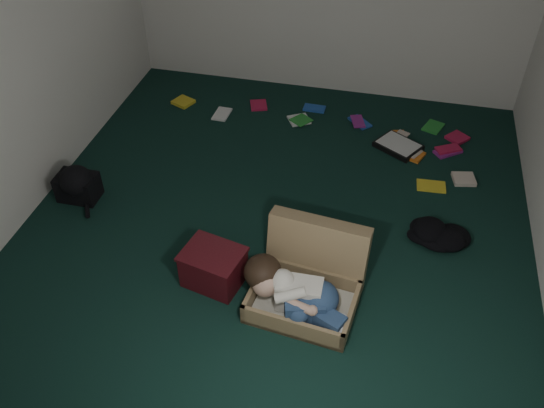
% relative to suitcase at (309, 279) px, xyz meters
% --- Properties ---
extents(floor, '(4.50, 4.50, 0.00)m').
position_rel_suitcase_xyz_m(floor, '(-0.38, 0.65, -0.16)').
color(floor, black).
rests_on(floor, ground).
extents(wall_front, '(4.50, 0.00, 4.50)m').
position_rel_suitcase_xyz_m(wall_front, '(-0.38, -1.60, 1.14)').
color(wall_front, white).
rests_on(wall_front, ground).
extents(wall_left, '(0.00, 4.50, 4.50)m').
position_rel_suitcase_xyz_m(wall_left, '(-2.38, 0.65, 1.14)').
color(wall_left, white).
rests_on(wall_left, ground).
extents(suitcase, '(0.79, 0.77, 0.53)m').
position_rel_suitcase_xyz_m(suitcase, '(0.00, 0.00, 0.00)').
color(suitcase, '#90764F').
rests_on(suitcase, floor).
extents(person, '(0.76, 0.43, 0.33)m').
position_rel_suitcase_xyz_m(person, '(-0.07, -0.17, 0.04)').
color(person, silver).
rests_on(person, suitcase).
extents(maroon_bin, '(0.48, 0.41, 0.29)m').
position_rel_suitcase_xyz_m(maroon_bin, '(-0.69, -0.03, -0.01)').
color(maroon_bin, '#440D13').
rests_on(maroon_bin, floor).
extents(backpack, '(0.41, 0.33, 0.25)m').
position_rel_suitcase_xyz_m(backpack, '(-2.08, 0.61, -0.03)').
color(backpack, black).
rests_on(backpack, floor).
extents(clothing_pile, '(0.48, 0.43, 0.13)m').
position_rel_suitcase_xyz_m(clothing_pile, '(0.91, 0.73, -0.09)').
color(clothing_pile, black).
rests_on(clothing_pile, floor).
extents(paper_tray, '(0.49, 0.46, 0.06)m').
position_rel_suitcase_xyz_m(paper_tray, '(0.50, 1.95, -0.13)').
color(paper_tray, black).
rests_on(paper_tray, floor).
extents(book_scatter, '(3.05, 1.27, 0.02)m').
position_rel_suitcase_xyz_m(book_scatter, '(0.08, 2.10, -0.15)').
color(book_scatter, yellow).
rests_on(book_scatter, floor).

